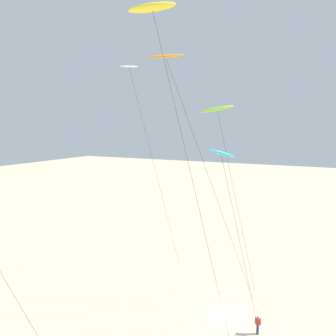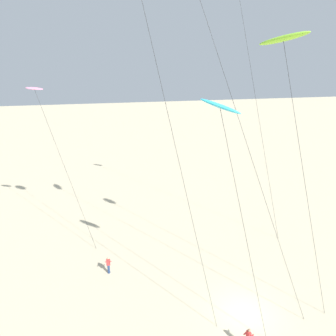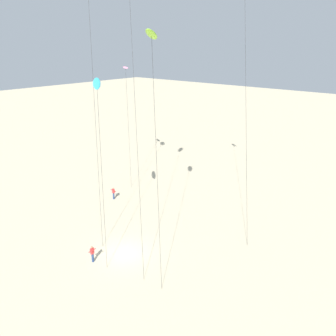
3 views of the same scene
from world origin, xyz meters
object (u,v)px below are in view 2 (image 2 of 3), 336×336
Objects in this scene: kite_lime at (284,41)px; kite_flyer_nearest at (108,265)px; kite_pink at (36,94)px; kite_cyan at (221,109)px.

kite_lime reaches higher than kite_flyer_nearest.
kite_pink is 0.80× the size of kite_lime.
kite_pink reaches higher than kite_flyer_nearest.
kite_cyan reaches higher than kite_flyer_nearest.
kite_lime is 6.47m from kite_cyan.
kite_flyer_nearest is (-11.94, 5.08, -18.64)m from kite_lime.
kite_flyer_nearest is at bearing -55.96° from kite_pink.
kite_cyan is at bearing -159.25° from kite_lime.
kite_cyan is (12.58, -15.01, 0.23)m from kite_pink.
kite_pink is 9.62× the size of kite_flyer_nearest.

